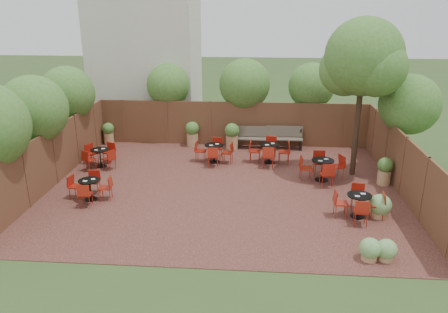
{
  "coord_description": "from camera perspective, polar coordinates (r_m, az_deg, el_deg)",
  "views": [
    {
      "loc": [
        1.14,
        -14.12,
        6.1
      ],
      "look_at": [
        -0.02,
        0.5,
        1.0
      ],
      "focal_mm": 35.3,
      "sensor_mm": 36.0,
      "label": 1
    }
  ],
  "objects": [
    {
      "name": "neighbour_building",
      "position": [
        22.92,
        -10.01,
        13.64
      ],
      "size": [
        5.0,
        4.0,
        8.0
      ],
      "primitive_type": "cube",
      "color": "beige",
      "rests_on": "ground"
    },
    {
      "name": "fence_left",
      "position": [
        16.62,
        -21.15,
        -0.03
      ],
      "size": [
        0.08,
        10.0,
        2.0
      ],
      "primitive_type": "cube",
      "color": "brown",
      "rests_on": "ground"
    },
    {
      "name": "bistro_tables",
      "position": [
        16.13,
        1.18,
        -1.32
      ],
      "size": [
        10.7,
        6.16,
        0.91
      ],
      "color": "black",
      "rests_on": "courtyard_paving"
    },
    {
      "name": "courtyard_paving",
      "position": [
        15.42,
        -0.06,
        -4.09
      ],
      "size": [
        12.0,
        10.0,
        0.02
      ],
      "primitive_type": "cube",
      "color": "black",
      "rests_on": "ground"
    },
    {
      "name": "park_bench_right",
      "position": [
        19.6,
        7.79,
        2.48
      ],
      "size": [
        1.61,
        0.53,
        0.99
      ],
      "rotation": [
        0.0,
        0.0,
        0.01
      ],
      "color": "brown",
      "rests_on": "courtyard_paving"
    },
    {
      "name": "planters",
      "position": [
        18.84,
        -0.61,
        2.21
      ],
      "size": [
        11.84,
        4.49,
        1.16
      ],
      "color": "#AA8155",
      "rests_on": "courtyard_paving"
    },
    {
      "name": "overhang_foliage",
      "position": [
        17.0,
        -7.35,
        7.42
      ],
      "size": [
        15.68,
        10.62,
        2.57
      ],
      "color": "#3B6C23",
      "rests_on": "ground"
    },
    {
      "name": "courtyard_tree",
      "position": [
        16.31,
        17.58,
        11.59
      ],
      "size": [
        2.85,
        2.75,
        5.72
      ],
      "rotation": [
        0.0,
        0.0,
        0.09
      ],
      "color": "black",
      "rests_on": "courtyard_paving"
    },
    {
      "name": "low_shrubs",
      "position": [
        12.93,
        19.43,
        -8.52
      ],
      "size": [
        1.44,
        3.02,
        0.72
      ],
      "color": "#AA8155",
      "rests_on": "courtyard_paving"
    },
    {
      "name": "fence_back",
      "position": [
        19.82,
        1.1,
        4.26
      ],
      "size": [
        12.0,
        0.08,
        2.0
      ],
      "primitive_type": "cube",
      "color": "brown",
      "rests_on": "ground"
    },
    {
      "name": "fence_right",
      "position": [
        15.78,
        22.21,
        -1.16
      ],
      "size": [
        0.08,
        10.0,
        2.0
      ],
      "primitive_type": "cube",
      "color": "brown",
      "rests_on": "ground"
    },
    {
      "name": "ground",
      "position": [
        15.42,
        -0.06,
        -4.12
      ],
      "size": [
        80.0,
        80.0,
        0.0
      ],
      "primitive_type": "plane",
      "color": "#354F23",
      "rests_on": "ground"
    },
    {
      "name": "park_bench_left",
      "position": [
        19.57,
        3.45,
        2.54
      ],
      "size": [
        1.56,
        0.55,
        0.96
      ],
      "rotation": [
        0.0,
        0.0,
        -0.03
      ],
      "color": "brown",
      "rests_on": "courtyard_paving"
    }
  ]
}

